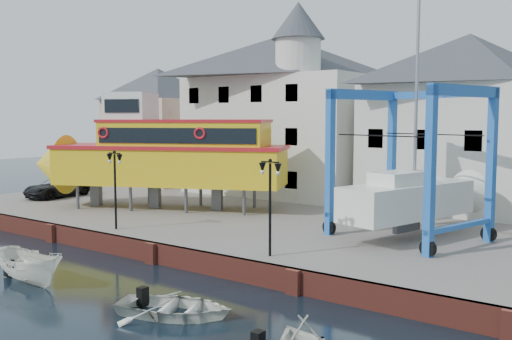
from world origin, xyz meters
The scene contains 13 objects.
ground centered at (0.00, 0.00, 0.00)m, with size 140.00×140.00×0.00m, color black.
hardstanding centered at (0.00, 11.00, 0.50)m, with size 44.00×22.00×1.00m, color #665E57.
quay_wall centered at (0.00, 0.10, 0.50)m, with size 44.00×0.47×1.00m.
building_pink centered at (-18.00, 18.00, 6.15)m, with size 8.00×7.00×10.30m.
building_white_main centered at (-4.87, 18.39, 7.34)m, with size 14.00×8.30×14.00m.
building_white_right centered at (9.00, 19.00, 6.60)m, with size 12.00×8.00×11.20m.
lamp_post_left centered at (-4.00, 1.20, 4.17)m, with size 1.12×0.32×4.20m.
lamp_post_right centered at (6.00, 1.20, 4.17)m, with size 1.12×0.32×4.20m.
tour_boat centered at (-7.48, 7.45, 4.55)m, with size 17.47×10.76×7.53m.
travel_lift centered at (9.57, 9.02, 3.36)m, with size 7.73×9.66×14.14m.
van centered at (-17.16, 6.62, 1.70)m, with size 2.31×5.02×1.39m, color black.
motorboat_a centered at (-1.74, -5.30, 0.00)m, with size 1.58×4.19×1.62m, color white.
motorboat_b centered at (5.95, -4.58, 0.00)m, with size 3.00×4.20×0.87m, color white.
Camera 1 is at (19.73, -18.52, 6.95)m, focal length 40.00 mm.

